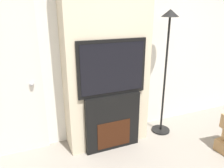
{
  "coord_description": "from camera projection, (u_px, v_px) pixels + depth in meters",
  "views": [
    {
      "loc": [
        -1.01,
        -0.82,
        1.85
      ],
      "look_at": [
        0.0,
        1.6,
        0.93
      ],
      "focal_mm": 35.0,
      "sensor_mm": 36.0,
      "label": 1
    }
  ],
  "objects": [
    {
      "name": "fireplace",
      "position": [
        112.0,
        122.0,
        2.96
      ],
      "size": [
        0.76,
        0.15,
        0.79
      ],
      "color": "black",
      "rests_on": "ground_plane"
    },
    {
      "name": "wall_back",
      "position": [
        100.0,
        46.0,
        3.02
      ],
      "size": [
        6.0,
        0.06,
        2.7
      ],
      "color": "silver",
      "rests_on": "ground_plane"
    },
    {
      "name": "television",
      "position": [
        112.0,
        68.0,
        2.71
      ],
      "size": [
        0.9,
        0.07,
        0.71
      ],
      "color": "black",
      "rests_on": "fireplace"
    },
    {
      "name": "entry_door",
      "position": [
        4.0,
        83.0,
        2.63
      ],
      "size": [
        0.88,
        0.09,
        1.99
      ],
      "color": "silver",
      "rests_on": "ground_plane"
    },
    {
      "name": "chimney_breast",
      "position": [
        106.0,
        49.0,
        2.82
      ],
      "size": [
        1.12,
        0.4,
        2.7
      ],
      "color": "beige",
      "rests_on": "ground_plane"
    },
    {
      "name": "floor_lamp",
      "position": [
        167.0,
        52.0,
        3.07
      ],
      "size": [
        0.28,
        0.28,
        1.84
      ],
      "color": "black",
      "rests_on": "ground_plane"
    }
  ]
}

